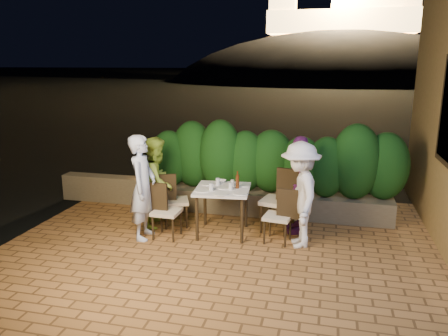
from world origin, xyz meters
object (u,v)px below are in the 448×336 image
(beer_bottle, at_px, (237,180))
(diner_white, at_px, (300,195))
(chair_right_back, at_px, (278,200))
(parapet_lamp, at_px, (144,175))
(bowl, at_px, (221,181))
(diner_purple, at_px, (299,184))
(chair_left_back, at_px, (176,200))
(diner_blue, at_px, (143,187))
(chair_left_front, at_px, (167,211))
(dining_table, at_px, (223,211))
(diner_green, at_px, (157,181))
(chair_right_front, at_px, (278,215))

(beer_bottle, xyz_separation_m, diner_white, (0.98, -0.23, -0.10))
(chair_right_back, distance_m, parapet_lamp, 2.77)
(bowl, height_order, diner_purple, diner_purple)
(bowl, distance_m, chair_left_back, 0.83)
(bowl, relative_size, diner_purple, 0.10)
(chair_right_back, xyz_separation_m, diner_blue, (-1.97, -0.75, 0.28))
(bowl, bearing_deg, chair_right_back, -0.76)
(chair_left_back, height_order, diner_white, diner_white)
(chair_left_front, bearing_deg, chair_right_back, 24.08)
(chair_left_front, bearing_deg, dining_table, 25.39)
(diner_blue, bearing_deg, diner_green, -4.31)
(chair_right_front, height_order, parapet_lamp, chair_right_front)
(diner_green, bearing_deg, chair_right_front, -102.86)
(chair_left_back, xyz_separation_m, chair_right_back, (1.67, 0.15, 0.08))
(chair_left_front, xyz_separation_m, diner_purple, (1.95, 0.74, 0.35))
(bowl, height_order, diner_white, diner_white)
(dining_table, relative_size, chair_left_front, 0.96)
(diner_green, bearing_deg, chair_right_back, -90.23)
(dining_table, bearing_deg, bowl, 107.14)
(beer_bottle, relative_size, diner_purple, 0.18)
(chair_left_front, distance_m, chair_left_back, 0.52)
(chair_left_back, xyz_separation_m, diner_blue, (-0.30, -0.60, 0.37))
(diner_blue, bearing_deg, chair_left_front, -80.57)
(chair_left_back, height_order, diner_green, diner_green)
(beer_bottle, bearing_deg, bowl, 139.90)
(chair_right_front, bearing_deg, diner_purple, -109.36)
(beer_bottle, bearing_deg, chair_right_back, 23.47)
(chair_left_back, relative_size, diner_green, 0.60)
(dining_table, height_order, parapet_lamp, dining_table)
(dining_table, distance_m, beer_bottle, 0.56)
(chair_right_front, relative_size, diner_purple, 0.54)
(chair_left_front, bearing_deg, beer_bottle, 23.29)
(beer_bottle, xyz_separation_m, chair_left_back, (-1.07, 0.11, -0.44))
(dining_table, height_order, diner_purple, diner_purple)
(dining_table, distance_m, diner_white, 1.28)
(dining_table, relative_size, diner_white, 0.53)
(chair_right_back, xyz_separation_m, diner_white, (0.37, -0.49, 0.26))
(dining_table, distance_m, chair_right_back, 0.90)
(chair_left_front, height_order, diner_white, diner_white)
(chair_right_back, bearing_deg, parapet_lamp, -3.73)
(diner_blue, xyz_separation_m, diner_purple, (2.29, 0.82, -0.03))
(chair_left_back, distance_m, diner_blue, 0.76)
(diner_blue, relative_size, diner_white, 1.03)
(chair_left_front, bearing_deg, chair_right_front, 9.32)
(diner_blue, bearing_deg, diner_purple, -74.84)
(bowl, distance_m, parapet_lamp, 1.90)
(dining_table, bearing_deg, diner_blue, -159.22)
(bowl, xyz_separation_m, chair_right_back, (0.93, -0.01, -0.24))
(dining_table, bearing_deg, diner_purple, 18.76)
(diner_blue, bearing_deg, parapet_lamp, 19.20)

